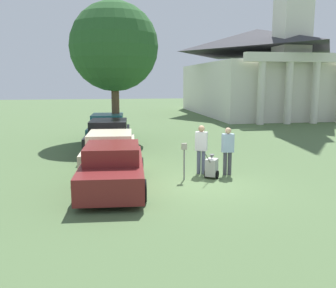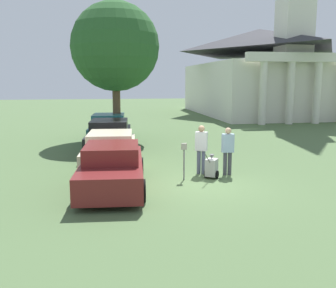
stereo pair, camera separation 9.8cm
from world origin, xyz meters
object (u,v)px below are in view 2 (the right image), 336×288
at_px(parked_car_teal, 109,128).
at_px(equipment_cart, 211,167).
at_px(church, 260,66).
at_px(person_supervisor, 228,148).
at_px(parking_meter, 184,154).
at_px(parked_car_maroon, 113,168).
at_px(parked_car_cream, 111,150).
at_px(parked_car_black, 110,137).
at_px(person_worker, 201,146).

distance_m(parked_car_teal, equipment_cart, 9.74).
distance_m(parked_car_teal, church, 21.47).
bearing_deg(person_supervisor, parking_meter, 17.85).
bearing_deg(person_supervisor, church, -111.14).
relative_size(parked_car_maroon, parked_car_cream, 0.93).
distance_m(parked_car_maroon, equipment_cart, 3.49).
xyz_separation_m(parked_car_cream, parked_car_teal, (-0.00, 6.57, 0.06)).
relative_size(parked_car_maroon, parked_car_black, 0.93).
bearing_deg(person_supervisor, parked_car_cream, -23.82).
bearing_deg(parking_meter, parked_car_maroon, -166.29).
height_order(parked_car_cream, parked_car_black, parked_car_black).
bearing_deg(parked_car_cream, parked_car_teal, 94.47).
relative_size(parked_car_maroon, person_supervisor, 2.91).
bearing_deg(equipment_cart, parked_car_black, 154.27).
relative_size(parking_meter, church, 0.05).
relative_size(parked_car_cream, parking_meter, 4.22).
bearing_deg(person_worker, parked_car_black, -30.67).
relative_size(parked_car_teal, person_worker, 2.99).
bearing_deg(parked_car_teal, person_supervisor, -60.37).
bearing_deg(parked_car_black, person_worker, -51.96).
bearing_deg(parking_meter, equipment_cart, 2.91).
xyz_separation_m(parked_car_maroon, parked_car_black, (-0.00, 6.15, 0.06)).
bearing_deg(person_worker, church, -91.67).
relative_size(parked_car_maroon, parked_car_teal, 0.94).
bearing_deg(person_worker, parking_meter, 67.82).
xyz_separation_m(parked_car_maroon, equipment_cart, (3.42, 0.64, -0.27)).
xyz_separation_m(person_worker, person_supervisor, (0.90, -0.30, -0.04)).
bearing_deg(person_worker, parked_car_cream, -4.71).
bearing_deg(equipment_cart, parking_meter, -144.70).
height_order(parked_car_cream, parking_meter, parked_car_cream).
xyz_separation_m(parked_car_teal, parking_meter, (2.43, -9.17, 0.19)).
height_order(parked_car_black, church, church).
xyz_separation_m(parked_car_black, church, (15.18, 18.21, 4.14)).
bearing_deg(parked_car_cream, parking_meter, -42.47).
height_order(parked_car_maroon, person_worker, person_worker).
distance_m(person_supervisor, church, 26.14).
height_order(parking_meter, equipment_cart, parking_meter).
bearing_deg(equipment_cart, parked_car_cream, 175.70).
relative_size(parked_car_black, church, 0.22).
relative_size(parked_car_black, equipment_cart, 5.40).
xyz_separation_m(parked_car_cream, parking_meter, (2.43, -2.60, 0.25)).
bearing_deg(parked_car_black, equipment_cart, -53.66).
bearing_deg(parked_car_teal, parking_meter, -70.69).
xyz_separation_m(parked_car_cream, person_worker, (3.22, -1.89, 0.38)).
height_order(parked_car_black, person_supervisor, person_supervisor).
distance_m(parked_car_maroon, person_supervisor, 4.25).
bearing_deg(parked_car_black, parked_car_maroon, -85.54).
height_order(parked_car_maroon, person_supervisor, person_supervisor).
distance_m(parked_car_black, equipment_cart, 6.49).
bearing_deg(parked_car_black, person_supervisor, -46.88).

